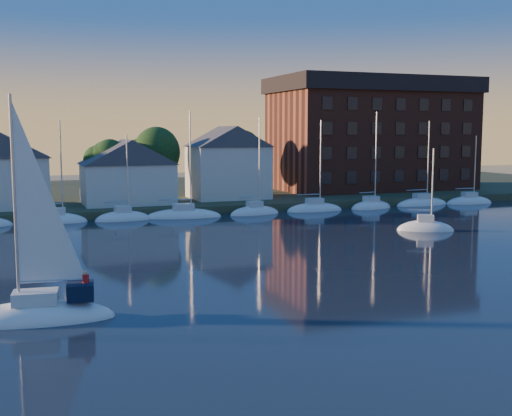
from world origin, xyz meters
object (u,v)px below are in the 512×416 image
condo_block (372,133)px  drifting_sailboat_right (425,230)px  hero_sailboat (39,311)px  clubhouse_east (228,162)px  clubhouse_centre (127,171)px

condo_block → drifting_sailboat_right: condo_block is taller
hero_sailboat → condo_block: bearing=-127.2°
clubhouse_east → drifting_sailboat_right: size_ratio=1.10×
clubhouse_centre → drifting_sailboat_right: 37.44m
clubhouse_east → drifting_sailboat_right: clubhouse_east is taller
drifting_sailboat_right → clubhouse_centre: bearing=163.4°
hero_sailboat → clubhouse_centre: bearing=-98.1°
condo_block → drifting_sailboat_right: (-14.38, -34.79, -9.69)m
clubhouse_centre → clubhouse_east: 14.17m
drifting_sailboat_right → condo_block: bearing=97.3°
hero_sailboat → drifting_sailboat_right: (38.17, 18.92, -0.46)m
clubhouse_east → drifting_sailboat_right: 31.65m
clubhouse_centre → condo_block: 41.05m
clubhouse_centre → clubhouse_east: bearing=8.1°
clubhouse_east → hero_sailboat: 54.91m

